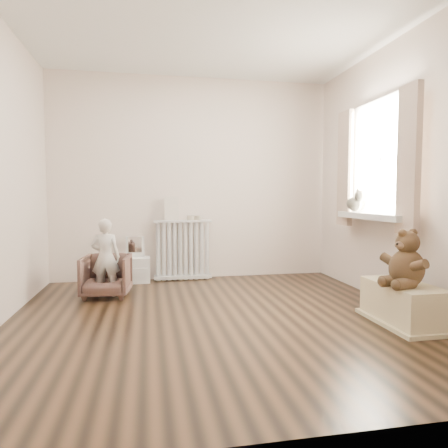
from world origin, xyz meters
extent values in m
cube|color=black|center=(0.00, 0.00, 0.00)|extent=(3.60, 3.60, 0.01)
cube|color=white|center=(0.00, 0.00, 2.60)|extent=(3.60, 3.60, 0.01)
cube|color=white|center=(0.00, 1.80, 1.30)|extent=(3.60, 0.02, 2.60)
cube|color=white|center=(0.00, -1.80, 1.30)|extent=(3.60, 0.02, 2.60)
cube|color=white|center=(1.80, 0.00, 1.30)|extent=(0.02, 3.60, 2.60)
cube|color=white|center=(1.76, 0.30, 1.45)|extent=(0.03, 0.90, 1.10)
cube|color=silver|center=(1.67, 0.30, 0.87)|extent=(0.22, 1.10, 0.06)
cube|color=beige|center=(1.65, -0.27, 1.39)|extent=(0.06, 0.26, 1.30)
cube|color=beige|center=(1.65, 0.87, 1.39)|extent=(0.06, 0.26, 1.30)
cube|color=silver|center=(-0.15, 1.68, 0.39)|extent=(0.73, 0.14, 0.77)
cube|color=beige|center=(-0.29, 1.68, 0.92)|extent=(0.18, 0.02, 0.30)
cylinder|color=#A59E8C|center=(-0.05, 1.68, 0.80)|extent=(0.10, 0.10, 0.06)
cylinder|color=#A59E8C|center=(0.04, 1.68, 0.80)|extent=(0.10, 0.10, 0.05)
cube|color=silver|center=(-0.75, 1.65, 0.28)|extent=(0.36, 0.26, 0.57)
imported|color=#51362E|center=(-1.03, 0.97, 0.22)|extent=(0.53, 0.54, 0.45)
imported|color=beige|center=(-1.03, 0.92, 0.43)|extent=(0.32, 0.23, 0.82)
cube|color=beige|center=(1.52, -0.44, 0.20)|extent=(0.38, 0.73, 0.34)
camera|label=1|loc=(-0.59, -3.40, 1.07)|focal=32.00mm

